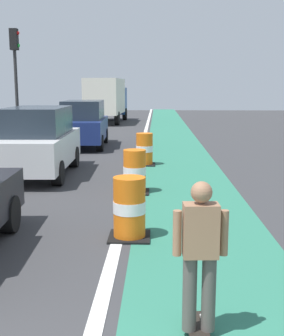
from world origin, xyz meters
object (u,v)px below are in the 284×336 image
Objects in this scene: parked_suv_second at (38,141)px; traffic_barrel_mid at (135,172)px; skateboarder_on_lane at (200,255)px; pedestrian_crossing at (24,129)px; parked_suv_third at (84,124)px; delivery_truck_down_block at (107,98)px; traffic_light_corner at (15,67)px; traffic_barrel_front at (129,209)px; traffic_barrel_back at (144,150)px.

parked_suv_second reaches higher than traffic_barrel_mid.
pedestrian_crossing is (-6.13, 14.48, -0.05)m from skateboarder_on_lane.
parked_suv_third is 13.87m from delivery_truck_down_block.
parked_suv_third is 0.61× the size of delivery_truck_down_block.
delivery_truck_down_block is at bearing 90.57° from parked_suv_second.
parked_suv_second is 0.91× the size of traffic_light_corner.
parked_suv_third is 3.83m from traffic_light_corner.
traffic_barrel_front is (2.77, -12.22, -0.50)m from parked_suv_third.
traffic_barrel_mid is 9.41m from pedestrian_crossing.
pedestrian_crossing is at bearing 112.94° from skateboarder_on_lane.
parked_suv_third reaches higher than pedestrian_crossing.
parked_suv_third is 4.29× the size of traffic_barrel_mid.
traffic_light_corner is (-2.64, 6.59, 2.47)m from parked_suv_second.
parked_suv_third is 4.29× the size of traffic_barrel_front.
delivery_truck_down_block is (-3.32, 18.53, 1.31)m from traffic_barrel_back.
delivery_truck_down_block is at bearing 100.15° from traffic_barrel_back.
parked_suv_second is at bearing -69.41° from pedestrian_crossing.
traffic_barrel_front is 1.00× the size of traffic_barrel_back.
traffic_barrel_front is at bearing -90.41° from traffic_barrel_back.
parked_suv_second is 4.27× the size of traffic_barrel_back.
pedestrian_crossing is at bearing -60.85° from traffic_light_corner.
skateboarder_on_lane is 6.68m from traffic_barrel_mid.
skateboarder_on_lane is 10.72m from traffic_barrel_back.
traffic_barrel_mid is (2.69, -8.78, -0.50)m from parked_suv_third.
traffic_light_corner is at bearing 140.83° from traffic_barrel_back.
skateboarder_on_lane is at bearing -85.33° from traffic_barrel_back.
parked_suv_third is 2.60m from pedestrian_crossing.
parked_suv_third is 12.54m from traffic_barrel_front.
traffic_barrel_mid is (-0.08, 3.44, 0.00)m from traffic_barrel_front.
traffic_light_corner is at bearing -179.86° from parked_suv_third.
traffic_light_corner is (-2.93, -0.01, 2.47)m from parked_suv_third.
pedestrian_crossing is at bearing -159.90° from parked_suv_third.
parked_suv_second is (-3.98, 8.77, 0.12)m from skateboarder_on_lane.
pedestrian_crossing reaches higher than traffic_barrel_front.
skateboarder_on_lane is at bearing -76.48° from parked_suv_third.
delivery_truck_down_block is at bearing 98.01° from traffic_barrel_mid.
pedestrian_crossing is at bearing 110.59° from parked_suv_second.
delivery_truck_down_block is 1.50× the size of traffic_light_corner.
traffic_barrel_front is (-0.92, 3.15, -0.38)m from skateboarder_on_lane.
parked_suv_third is at bearing 0.14° from traffic_light_corner.
traffic_light_corner is 2.82m from pedestrian_crossing.
parked_suv_third is at bearing 87.49° from parked_suv_second.
pedestrian_crossing is (-5.20, 11.33, 0.33)m from traffic_barrel_front.
delivery_truck_down_block reaches higher than parked_suv_second.
traffic_barrel_mid is at bearing -57.36° from traffic_light_corner.
delivery_truck_down_block is at bearing 92.04° from parked_suv_third.
traffic_barrel_front is 13.80m from traffic_light_corner.
traffic_barrel_mid is (-1.00, 6.59, -0.38)m from skateboarder_on_lane.
skateboarder_on_lane is 15.72m from pedestrian_crossing.
traffic_barrel_front is at bearing -82.86° from delivery_truck_down_block.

